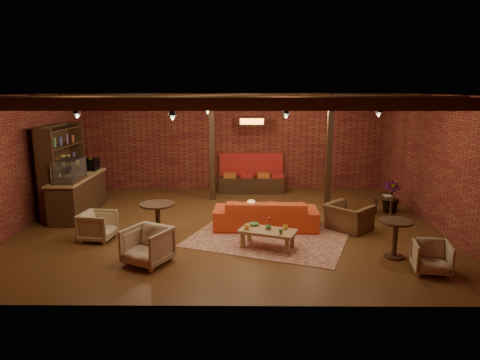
{
  "coord_description": "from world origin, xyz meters",
  "views": [
    {
      "loc": [
        0.34,
        -10.14,
        3.34
      ],
      "look_at": [
        0.26,
        0.2,
        1.12
      ],
      "focal_mm": 32.0,
      "sensor_mm": 36.0,
      "label": 1
    }
  ],
  "objects_px": {
    "sofa": "(266,214)",
    "round_table_right": "(395,233)",
    "armchair_right": "(349,213)",
    "coffee_table": "(267,232)",
    "armchair_b": "(147,244)",
    "side_table_lamp": "(251,207)",
    "round_table_left": "(158,215)",
    "armchair_far": "(432,256)",
    "plant_tall": "(393,166)",
    "armchair_a": "(98,225)",
    "side_table_book": "(384,198)"
  },
  "relations": [
    {
      "from": "armchair_right",
      "to": "round_table_left",
      "type": "bearing_deg",
      "value": 53.57
    },
    {
      "from": "armchair_a",
      "to": "side_table_book",
      "type": "relative_size",
      "value": 1.08
    },
    {
      "from": "armchair_right",
      "to": "plant_tall",
      "type": "bearing_deg",
      "value": -88.34
    },
    {
      "from": "armchair_right",
      "to": "armchair_a",
      "type": "bearing_deg",
      "value": 53.14
    },
    {
      "from": "sofa",
      "to": "side_table_book",
      "type": "xyz_separation_m",
      "value": [
        3.17,
        0.99,
        0.15
      ]
    },
    {
      "from": "sofa",
      "to": "coffee_table",
      "type": "relative_size",
      "value": 1.9
    },
    {
      "from": "sofa",
      "to": "side_table_lamp",
      "type": "distance_m",
      "value": 0.45
    },
    {
      "from": "round_table_left",
      "to": "armchair_b",
      "type": "height_order",
      "value": "round_table_left"
    },
    {
      "from": "armchair_a",
      "to": "side_table_book",
      "type": "height_order",
      "value": "armchair_a"
    },
    {
      "from": "sofa",
      "to": "armchair_a",
      "type": "xyz_separation_m",
      "value": [
        -3.8,
        -0.85,
        -0.01
      ]
    },
    {
      "from": "armchair_a",
      "to": "armchair_b",
      "type": "relative_size",
      "value": 0.89
    },
    {
      "from": "sofa",
      "to": "armchair_far",
      "type": "relative_size",
      "value": 3.83
    },
    {
      "from": "round_table_left",
      "to": "armchair_far",
      "type": "xyz_separation_m",
      "value": [
        5.41,
        -1.82,
        -0.23
      ]
    },
    {
      "from": "coffee_table",
      "to": "plant_tall",
      "type": "bearing_deg",
      "value": 37.98
    },
    {
      "from": "coffee_table",
      "to": "side_table_lamp",
      "type": "xyz_separation_m",
      "value": [
        -0.32,
        1.15,
        0.22
      ]
    },
    {
      "from": "coffee_table",
      "to": "armchair_right",
      "type": "xyz_separation_m",
      "value": [
        2.01,
        1.19,
        0.07
      ]
    },
    {
      "from": "armchair_a",
      "to": "round_table_right",
      "type": "relative_size",
      "value": 0.92
    },
    {
      "from": "coffee_table",
      "to": "round_table_right",
      "type": "bearing_deg",
      "value": -11.2
    },
    {
      "from": "armchair_b",
      "to": "plant_tall",
      "type": "xyz_separation_m",
      "value": [
        5.91,
        3.62,
        0.88
      ]
    },
    {
      "from": "sofa",
      "to": "round_table_left",
      "type": "height_order",
      "value": "round_table_left"
    },
    {
      "from": "side_table_lamp",
      "to": "round_table_right",
      "type": "xyz_separation_m",
      "value": [
        2.85,
        -1.65,
        -0.07
      ]
    },
    {
      "from": "armchair_b",
      "to": "coffee_table",
      "type": "bearing_deg",
      "value": 47.1
    },
    {
      "from": "sofa",
      "to": "round_table_left",
      "type": "bearing_deg",
      "value": 18.01
    },
    {
      "from": "armchair_right",
      "to": "plant_tall",
      "type": "xyz_separation_m",
      "value": [
        1.54,
        1.57,
        0.85
      ]
    },
    {
      "from": "round_table_left",
      "to": "side_table_book",
      "type": "xyz_separation_m",
      "value": [
        5.64,
        1.7,
        -0.03
      ]
    },
    {
      "from": "coffee_table",
      "to": "plant_tall",
      "type": "relative_size",
      "value": 0.51
    },
    {
      "from": "sofa",
      "to": "armchair_a",
      "type": "distance_m",
      "value": 3.9
    },
    {
      "from": "armchair_right",
      "to": "side_table_book",
      "type": "relative_size",
      "value": 1.48
    },
    {
      "from": "sofa",
      "to": "round_table_right",
      "type": "xyz_separation_m",
      "value": [
        2.5,
        -1.82,
        0.16
      ]
    },
    {
      "from": "armchair_right",
      "to": "round_table_right",
      "type": "bearing_deg",
      "value": 153.03
    },
    {
      "from": "sofa",
      "to": "side_table_book",
      "type": "relative_size",
      "value": 3.76
    },
    {
      "from": "armchair_far",
      "to": "plant_tall",
      "type": "height_order",
      "value": "plant_tall"
    },
    {
      "from": "round_table_left",
      "to": "armchair_right",
      "type": "relative_size",
      "value": 0.83
    },
    {
      "from": "side_table_lamp",
      "to": "side_table_book",
      "type": "distance_m",
      "value": 3.71
    },
    {
      "from": "armchair_b",
      "to": "plant_tall",
      "type": "bearing_deg",
      "value": 58.73
    },
    {
      "from": "side_table_lamp",
      "to": "armchair_right",
      "type": "xyz_separation_m",
      "value": [
        2.33,
        0.05,
        -0.16
      ]
    },
    {
      "from": "round_table_left",
      "to": "armchair_a",
      "type": "height_order",
      "value": "round_table_left"
    },
    {
      "from": "coffee_table",
      "to": "round_table_left",
      "type": "relative_size",
      "value": 1.6
    },
    {
      "from": "side_table_lamp",
      "to": "side_table_book",
      "type": "relative_size",
      "value": 1.16
    },
    {
      "from": "sofa",
      "to": "armchair_right",
      "type": "relative_size",
      "value": 2.53
    },
    {
      "from": "coffee_table",
      "to": "side_table_book",
      "type": "bearing_deg",
      "value": 35.74
    },
    {
      "from": "side_table_lamp",
      "to": "armchair_b",
      "type": "bearing_deg",
      "value": -135.55
    },
    {
      "from": "round_table_left",
      "to": "plant_tall",
      "type": "xyz_separation_m",
      "value": [
        5.99,
        2.17,
        0.73
      ]
    },
    {
      "from": "coffee_table",
      "to": "side_table_book",
      "type": "height_order",
      "value": "coffee_table"
    },
    {
      "from": "round_table_right",
      "to": "armchair_far",
      "type": "relative_size",
      "value": 1.2
    },
    {
      "from": "round_table_left",
      "to": "armchair_far",
      "type": "distance_m",
      "value": 5.71
    },
    {
      "from": "sofa",
      "to": "armchair_a",
      "type": "bearing_deg",
      "value": 14.46
    },
    {
      "from": "round_table_right",
      "to": "sofa",
      "type": "bearing_deg",
      "value": 143.96
    },
    {
      "from": "round_table_right",
      "to": "plant_tall",
      "type": "height_order",
      "value": "plant_tall"
    },
    {
      "from": "armchair_b",
      "to": "armchair_right",
      "type": "xyz_separation_m",
      "value": [
        4.37,
        2.05,
        0.03
      ]
    }
  ]
}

